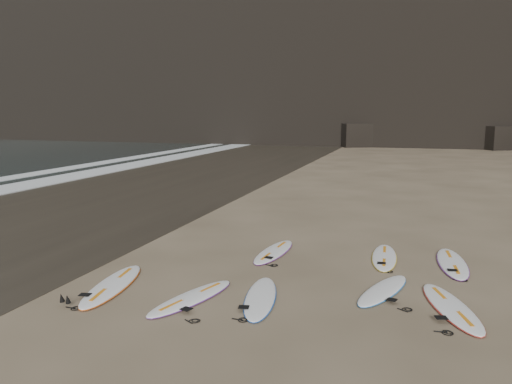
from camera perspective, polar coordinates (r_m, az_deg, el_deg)
ground at (r=10.49m, az=16.46°, el=-11.80°), size 240.00×240.00×0.00m
wet_sand at (r=24.00m, az=-15.77°, el=-0.04°), size 12.00×200.00×0.01m
foam_near at (r=27.37m, az=-25.48°, el=0.55°), size 2.20×200.00×0.05m
surfboard_0 at (r=10.20m, az=-7.38°, el=-11.86°), size 1.24×2.48×0.09m
surfboard_1 at (r=10.13m, az=0.52°, el=-11.93°), size 1.02×2.48×0.09m
surfboard_2 at (r=10.85m, az=14.33°, el=-10.78°), size 1.22×2.32×0.08m
surfboard_3 at (r=10.34m, az=21.41°, el=-12.11°), size 1.35×2.63×0.09m
surfboard_5 at (r=13.26m, az=2.06°, el=-6.81°), size 0.79×2.51×0.09m
surfboard_6 at (r=13.18m, az=14.45°, el=-7.19°), size 0.69×2.47×0.09m
surfboard_7 at (r=13.18m, az=21.52°, el=-7.53°), size 0.81×2.69×0.10m
surfboard_11 at (r=11.21m, az=-16.09°, el=-10.15°), size 1.12×2.82×0.10m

